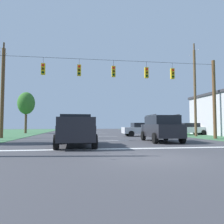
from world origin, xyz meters
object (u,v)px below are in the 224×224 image
at_px(utility_pole_near_left, 3,92).
at_px(overhead_signal_span, 113,91).
at_px(distant_car_crossing_white, 189,129).
at_px(distant_car_far_parked, 141,129).
at_px(suv_black, 161,128).
at_px(tree_roadside_left, 26,104).
at_px(pickup_truck, 75,130).
at_px(utility_pole_mid_right, 195,91).
at_px(distant_car_oncoming, 150,128).

bearing_deg(utility_pole_near_left, overhead_signal_span, -19.41).
height_order(distant_car_crossing_white, distant_car_far_parked, same).
height_order(suv_black, tree_roadside_left, tree_roadside_left).
xyz_separation_m(overhead_signal_span, distant_car_far_parked, (4.09, 5.56, -3.42)).
bearing_deg(distant_car_far_parked, pickup_truck, -124.88).
relative_size(overhead_signal_span, tree_roadside_left, 3.10).
distance_m(distant_car_far_parked, utility_pole_mid_right, 7.29).
relative_size(suv_black, distant_car_oncoming, 1.09).
bearing_deg(pickup_truck, distant_car_oncoming, 61.11).
bearing_deg(pickup_truck, distant_car_far_parked, 55.12).
bearing_deg(distant_car_crossing_white, utility_pole_mid_right, -107.05).
bearing_deg(distant_car_oncoming, distant_car_crossing_white, -80.34).
height_order(pickup_truck, distant_car_crossing_white, pickup_truck).
bearing_deg(pickup_truck, distant_car_crossing_white, 40.68).
relative_size(overhead_signal_span, utility_pole_near_left, 2.06).
xyz_separation_m(suv_black, distant_car_oncoming, (5.72, 19.78, -0.27)).
distance_m(distant_car_crossing_white, distant_car_far_parked, 6.90).
distance_m(suv_black, utility_pole_mid_right, 9.74).
bearing_deg(distant_car_far_parked, utility_pole_mid_right, -18.03).
distance_m(overhead_signal_span, distant_car_crossing_white, 13.42).
bearing_deg(distant_car_oncoming, suv_black, -106.13).
relative_size(overhead_signal_span, suv_black, 3.97).
xyz_separation_m(distant_car_oncoming, distant_car_far_parked, (-4.98, -11.75, 0.00)).
height_order(distant_car_crossing_white, distant_car_oncoming, same).
bearing_deg(tree_roadside_left, distant_car_far_parked, -33.39).
distance_m(overhead_signal_span, suv_black, 5.22).
height_order(overhead_signal_span, utility_pole_mid_right, utility_pole_mid_right).
bearing_deg(distant_car_oncoming, utility_pole_mid_right, -87.24).
distance_m(suv_black, distant_car_far_parked, 8.08).
bearing_deg(utility_pole_mid_right, overhead_signal_span, -159.05).
bearing_deg(overhead_signal_span, distant_car_far_parked, 53.67).
distance_m(distant_car_oncoming, utility_pole_near_left, 24.01).
bearing_deg(overhead_signal_span, distant_car_crossing_white, 33.69).
xyz_separation_m(utility_pole_mid_right, tree_roadside_left, (-20.71, 11.77, -0.53)).
height_order(distant_car_far_parked, utility_pole_near_left, utility_pole_near_left).
distance_m(pickup_truck, distant_car_crossing_white, 18.31).
bearing_deg(tree_roadside_left, utility_pole_mid_right, -29.61).
distance_m(distant_car_oncoming, distant_car_far_parked, 12.76).
bearing_deg(tree_roadside_left, suv_black, -51.43).
height_order(distant_car_oncoming, distant_car_far_parked, same).
xyz_separation_m(distant_car_crossing_white, tree_roadside_left, (-21.78, 8.30, 3.71)).
distance_m(overhead_signal_span, distant_car_oncoming, 19.84).
height_order(suv_black, distant_car_oncoming, suv_black).
height_order(pickup_truck, suv_black, suv_black).
distance_m(utility_pole_near_left, tree_roadside_left, 11.88).
bearing_deg(utility_pole_mid_right, tree_roadside_left, 150.39).
relative_size(distant_car_oncoming, utility_pole_near_left, 0.47).
relative_size(distant_car_crossing_white, utility_pole_near_left, 0.47).
relative_size(overhead_signal_span, distant_car_oncoming, 4.34).
height_order(suv_black, utility_pole_near_left, utility_pole_near_left).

